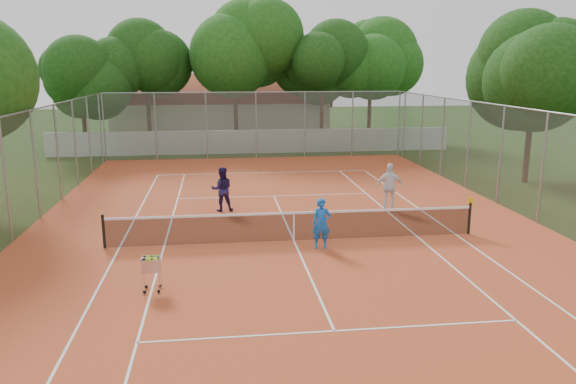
{
  "coord_description": "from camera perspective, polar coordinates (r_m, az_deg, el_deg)",
  "views": [
    {
      "loc": [
        -2.37,
        -17.2,
        5.55
      ],
      "look_at": [
        0.0,
        1.5,
        1.3
      ],
      "focal_mm": 35.0,
      "sensor_mm": 36.0,
      "label": 1
    }
  ],
  "objects": [
    {
      "name": "tropical_trees",
      "position": [
        39.28,
        -3.84,
        11.87
      ],
      "size": [
        29.0,
        19.0,
        10.0
      ],
      "primitive_type": "cube",
      "color": "#10330C",
      "rests_on": "ground"
    },
    {
      "name": "player_far_right",
      "position": [
        22.22,
        10.31,
        0.53
      ],
      "size": [
        1.16,
        0.73,
        1.85
      ],
      "primitive_type": "imported",
      "rotation": [
        0.0,
        0.0,
        2.87
      ],
      "color": "white",
      "rests_on": "court_pad"
    },
    {
      "name": "player_far_left",
      "position": [
        21.87,
        -6.72,
        0.29
      ],
      "size": [
        0.88,
        0.71,
        1.72
      ],
      "primitive_type": "imported",
      "rotation": [
        0.0,
        0.0,
        3.21
      ],
      "color": "#1E1745",
      "rests_on": "court_pad"
    },
    {
      "name": "perimeter_fence",
      "position": [
        17.72,
        0.61,
        1.15
      ],
      "size": [
        18.0,
        34.0,
        4.0
      ],
      "primitive_type": "cube",
      "color": "slate",
      "rests_on": "ground"
    },
    {
      "name": "tennis_net",
      "position": [
        18.08,
        0.6,
        -3.48
      ],
      "size": [
        11.88,
        0.1,
        0.98
      ],
      "primitive_type": "cube",
      "color": "black",
      "rests_on": "court_pad"
    },
    {
      "name": "player_near",
      "position": [
        17.32,
        3.41,
        -3.21
      ],
      "size": [
        0.61,
        0.43,
        1.58
      ],
      "primitive_type": "imported",
      "rotation": [
        0.0,
        0.0,
        -0.1
      ],
      "color": "blue",
      "rests_on": "court_pad"
    },
    {
      "name": "court_pad",
      "position": [
        18.23,
        0.59,
        -4.99
      ],
      "size": [
        18.0,
        34.0,
        0.02
      ],
      "primitive_type": "cube",
      "color": "#B94A24",
      "rests_on": "ground"
    },
    {
      "name": "clubhouse",
      "position": [
        46.32,
        -6.82,
        8.47
      ],
      "size": [
        16.4,
        9.0,
        4.4
      ],
      "primitive_type": "cube",
      "color": "beige",
      "rests_on": "ground"
    },
    {
      "name": "ground",
      "position": [
        18.23,
        0.59,
        -5.02
      ],
      "size": [
        120.0,
        120.0,
        0.0
      ],
      "primitive_type": "plane",
      "color": "#1A350E",
      "rests_on": "ground"
    },
    {
      "name": "ball_hopper",
      "position": [
        14.55,
        -13.7,
        -8.0
      ],
      "size": [
        0.52,
        0.52,
        0.96
      ],
      "primitive_type": "cube",
      "rotation": [
        0.0,
        0.0,
        0.15
      ],
      "color": "silver",
      "rests_on": "court_pad"
    },
    {
      "name": "boundary_wall",
      "position": [
        36.6,
        -3.46,
        5.14
      ],
      "size": [
        26.0,
        0.3,
        1.5
      ],
      "primitive_type": "cube",
      "color": "silver",
      "rests_on": "ground"
    },
    {
      "name": "court_lines",
      "position": [
        18.22,
        0.59,
        -4.95
      ],
      "size": [
        10.98,
        23.78,
        0.01
      ],
      "primitive_type": "cube",
      "color": "white",
      "rests_on": "court_pad"
    }
  ]
}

